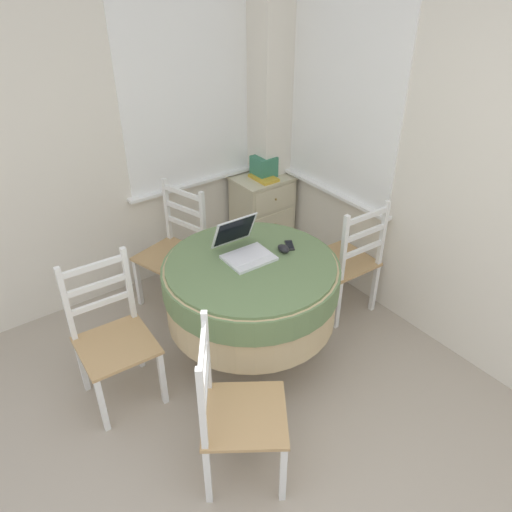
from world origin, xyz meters
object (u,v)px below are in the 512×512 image
at_px(round_dining_table, 251,286).
at_px(cell_phone, 290,245).
at_px(computer_mouse, 283,249).
at_px(dining_chair_left_flank, 113,338).
at_px(storage_box, 264,166).
at_px(laptop, 244,248).
at_px(dining_chair_camera_near, 235,412).
at_px(dining_chair_near_right_window, 347,261).
at_px(dining_chair_near_back_window, 174,251).
at_px(corner_cabinet, 262,215).
at_px(book_on_cabinet, 264,178).

relative_size(round_dining_table, cell_phone, 8.75).
xyz_separation_m(computer_mouse, cell_phone, (0.08, 0.03, -0.02)).
bearing_deg(cell_phone, dining_chair_left_flank, 169.73).
height_order(dining_chair_left_flank, storage_box, dining_chair_left_flank).
height_order(laptop, dining_chair_camera_near, laptop).
distance_m(dining_chair_camera_near, dining_chair_left_flank, 0.94).
bearing_deg(dining_chair_near_right_window, dining_chair_near_back_window, 137.51).
bearing_deg(cell_phone, corner_cabinet, 61.47).
height_order(cell_phone, book_on_cabinet, cell_phone).
xyz_separation_m(computer_mouse, book_on_cabinet, (0.63, 1.05, -0.04)).
relative_size(round_dining_table, dining_chair_left_flank, 1.18).
relative_size(computer_mouse, dining_chair_near_right_window, 0.10).
distance_m(dining_chair_near_right_window, book_on_cabinet, 1.07).
bearing_deg(round_dining_table, laptop, 79.76).
distance_m(storage_box, book_on_cabinet, 0.10).
bearing_deg(corner_cabinet, dining_chair_near_back_window, -169.37).
bearing_deg(book_on_cabinet, laptop, -132.94).
relative_size(cell_phone, dining_chair_near_right_window, 0.14).
height_order(dining_chair_camera_near, dining_chair_left_flank, same).
distance_m(computer_mouse, dining_chair_near_back_window, 1.03).
distance_m(computer_mouse, dining_chair_camera_near, 1.11).
height_order(dining_chair_camera_near, book_on_cabinet, dining_chair_camera_near).
distance_m(cell_phone, dining_chair_left_flank, 1.25).
distance_m(dining_chair_left_flank, corner_cabinet, 1.95).
bearing_deg(storage_box, book_on_cabinet, -127.40).
distance_m(corner_cabinet, storage_box, 0.46).
bearing_deg(laptop, book_on_cabinet, 47.06).
xyz_separation_m(round_dining_table, laptop, (0.02, 0.10, 0.23)).
xyz_separation_m(laptop, storage_box, (0.90, 0.98, 0.01)).
distance_m(computer_mouse, dining_chair_left_flank, 1.19).
distance_m(dining_chair_camera_near, corner_cabinet, 2.29).
bearing_deg(storage_box, cell_phone, -119.22).
bearing_deg(computer_mouse, dining_chair_camera_near, -142.01).
height_order(dining_chair_near_back_window, dining_chair_camera_near, same).
relative_size(laptop, corner_cabinet, 0.47).
height_order(laptop, book_on_cabinet, laptop).
relative_size(cell_phone, dining_chair_camera_near, 0.14).
bearing_deg(computer_mouse, dining_chair_near_right_window, 1.67).
distance_m(dining_chair_camera_near, book_on_cabinet, 2.26).
relative_size(computer_mouse, book_on_cabinet, 0.38).
height_order(computer_mouse, dining_chair_left_flank, dining_chair_left_flank).
xyz_separation_m(cell_phone, dining_chair_camera_near, (-0.91, -0.68, -0.33)).
distance_m(dining_chair_near_right_window, storage_box, 1.15).
xyz_separation_m(dining_chair_near_back_window, dining_chair_left_flank, (-0.77, -0.66, 0.00)).
relative_size(round_dining_table, computer_mouse, 11.99).
height_order(computer_mouse, dining_chair_near_right_window, dining_chair_near_right_window).
bearing_deg(dining_chair_near_back_window, dining_chair_near_right_window, -42.49).
bearing_deg(cell_phone, computer_mouse, -157.82).
xyz_separation_m(round_dining_table, computer_mouse, (0.25, -0.02, 0.20)).
xyz_separation_m(corner_cabinet, storage_box, (0.02, 0.01, 0.46)).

